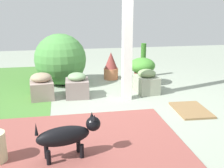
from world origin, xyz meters
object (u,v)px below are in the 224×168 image
at_px(dog, 68,135).
at_px(terracotta_pot_broad, 142,69).
at_px(stone_planter_far, 42,86).
at_px(stone_planter_mid, 77,86).
at_px(porch_pillar, 127,28).
at_px(terracotta_pot_tall, 143,65).
at_px(doormat, 191,110).
at_px(round_shrub, 60,59).
at_px(terracotta_pot_spiky, 111,66).
at_px(stone_planter_nearest, 146,82).

bearing_deg(dog, terracotta_pot_broad, -31.23).
bearing_deg(stone_planter_far, stone_planter_mid, -92.87).
distance_m(porch_pillar, terracotta_pot_tall, 1.81).
bearing_deg(doormat, terracotta_pot_broad, 12.15).
xyz_separation_m(round_shrub, terracotta_pot_spiky, (0.23, -1.07, -0.23)).
distance_m(round_shrub, terracotta_pot_tall, 1.84).
bearing_deg(dog, round_shrub, 0.98).
distance_m(stone_planter_mid, terracotta_pot_spiky, 1.35).
bearing_deg(doormat, round_shrub, 46.19).
xyz_separation_m(round_shrub, doormat, (-1.86, -1.94, -0.50)).
bearing_deg(terracotta_pot_tall, porch_pillar, 152.90).
distance_m(terracotta_pot_tall, terracotta_pot_broad, 0.62).
height_order(stone_planter_mid, terracotta_pot_spiky, terracotta_pot_spiky).
relative_size(round_shrub, doormat, 1.48).
relative_size(round_shrub, terracotta_pot_spiky, 1.74).
bearing_deg(terracotta_pot_spiky, terracotta_pot_broad, -135.69).
xyz_separation_m(dog, doormat, (1.03, -1.89, -0.26)).
bearing_deg(terracotta_pot_tall, stone_planter_far, 116.89).
xyz_separation_m(porch_pillar, doormat, (-0.73, -0.84, -1.18)).
bearing_deg(dog, terracotta_pot_tall, -29.11).
relative_size(stone_planter_mid, stone_planter_far, 0.88).
height_order(terracotta_pot_spiky, terracotta_pot_broad, terracotta_pot_spiky).
bearing_deg(stone_planter_far, terracotta_pot_tall, -63.11).
relative_size(porch_pillar, dog, 3.49).
bearing_deg(terracotta_pot_tall, stone_planter_mid, 126.02).
relative_size(stone_planter_nearest, terracotta_pot_broad, 0.90).
xyz_separation_m(stone_planter_mid, doormat, (-1.00, -1.67, -0.18)).
bearing_deg(stone_planter_nearest, stone_planter_far, 88.94).
relative_size(terracotta_pot_broad, doormat, 0.79).
relative_size(stone_planter_far, doormat, 0.72).
distance_m(terracotta_pot_broad, doormat, 1.60).
relative_size(stone_planter_far, round_shrub, 0.49).
distance_m(porch_pillar, dog, 2.24).
bearing_deg(terracotta_pot_broad, terracotta_pot_tall, -18.64).
xyz_separation_m(porch_pillar, stone_planter_nearest, (0.27, -0.44, -0.99)).
relative_size(dog, doormat, 0.99).
distance_m(stone_planter_far, terracotta_pot_broad, 2.01).
bearing_deg(stone_planter_far, terracotta_pot_broad, -75.47).
bearing_deg(terracotta_pot_broad, stone_planter_nearest, 172.12).
xyz_separation_m(porch_pillar, terracotta_pot_spiky, (1.36, 0.02, -0.92)).
height_order(terracotta_pot_broad, dog, terracotta_pot_broad).
distance_m(stone_planter_mid, terracotta_pot_broad, 1.45).
height_order(porch_pillar, terracotta_pot_tall, porch_pillar).
height_order(porch_pillar, doormat, porch_pillar).
relative_size(stone_planter_far, terracotta_pot_tall, 0.66).
xyz_separation_m(porch_pillar, stone_planter_mid, (0.27, 0.82, -1.00)).
bearing_deg(stone_planter_mid, porch_pillar, -108.34).
distance_m(stone_planter_nearest, terracotta_pot_tall, 1.15).
bearing_deg(porch_pillar, terracotta_pot_tall, -27.10).
relative_size(terracotta_pot_broad, dog, 0.80).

